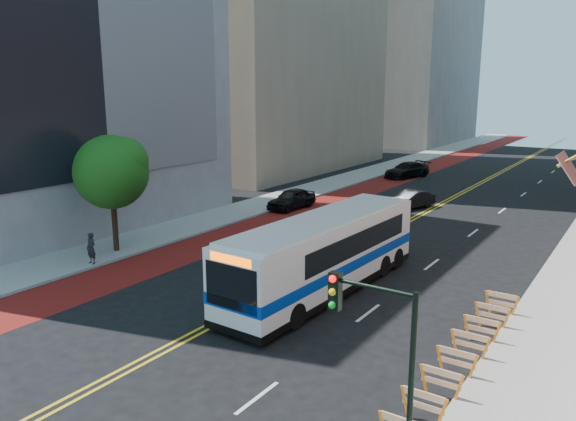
# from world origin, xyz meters

# --- Properties ---
(ground) EXTENTS (160.00, 160.00, 0.00)m
(ground) POSITION_xyz_m (0.00, 0.00, 0.00)
(ground) COLOR black
(ground) RESTS_ON ground
(sidewalk_left) EXTENTS (4.00, 140.00, 0.15)m
(sidewalk_left) POSITION_xyz_m (-12.00, 30.00, 0.07)
(sidewalk_left) COLOR gray
(sidewalk_left) RESTS_ON ground
(bus_lane_paint) EXTENTS (3.60, 140.00, 0.01)m
(bus_lane_paint) POSITION_xyz_m (-8.10, 30.00, 0.00)
(bus_lane_paint) COLOR maroon
(bus_lane_paint) RESTS_ON ground
(center_line_inner) EXTENTS (0.14, 140.00, 0.01)m
(center_line_inner) POSITION_xyz_m (-0.18, 30.00, 0.00)
(center_line_inner) COLOR gold
(center_line_inner) RESTS_ON ground
(center_line_outer) EXTENTS (0.14, 140.00, 0.01)m
(center_line_outer) POSITION_xyz_m (0.18, 30.00, 0.00)
(center_line_outer) COLOR gold
(center_line_outer) RESTS_ON ground
(lane_dashes) EXTENTS (0.14, 98.20, 0.01)m
(lane_dashes) POSITION_xyz_m (4.80, 38.00, 0.01)
(lane_dashes) COLOR silver
(lane_dashes) RESTS_ON ground
(construction_barriers) EXTENTS (1.42, 10.91, 1.00)m
(construction_barriers) POSITION_xyz_m (9.60, 3.42, 0.68)
(construction_barriers) COLOR orange
(construction_barriers) RESTS_ON ground
(street_tree) EXTENTS (4.20, 4.20, 6.70)m
(street_tree) POSITION_xyz_m (-11.24, 6.04, 4.91)
(street_tree) COLOR black
(street_tree) RESTS_ON sidewalk_left
(traffic_signal) EXTENTS (2.21, 0.34, 5.07)m
(traffic_signal) POSITION_xyz_m (9.41, -3.51, 3.72)
(traffic_signal) COLOR black
(traffic_signal) RESTS_ON sidewalk_right
(transit_bus) EXTENTS (3.37, 13.23, 3.61)m
(transit_bus) POSITION_xyz_m (1.91, 7.32, 1.88)
(transit_bus) COLOR silver
(transit_bus) RESTS_ON ground
(car_a) EXTENTS (2.19, 4.76, 1.58)m
(car_a) POSITION_xyz_m (-9.30, 21.64, 0.79)
(car_a) COLOR black
(car_a) RESTS_ON ground
(car_b) EXTENTS (2.96, 4.50, 1.40)m
(car_b) POSITION_xyz_m (-1.50, 26.87, 0.70)
(car_b) COLOR black
(car_b) RESTS_ON ground
(car_c) EXTENTS (3.94, 5.93, 1.60)m
(car_c) POSITION_xyz_m (-7.48, 41.15, 0.80)
(car_c) COLOR black
(car_c) RESTS_ON ground
(pedestrian) EXTENTS (0.62, 0.41, 1.70)m
(pedestrian) POSITION_xyz_m (-10.40, 3.61, 1.00)
(pedestrian) COLOR black
(pedestrian) RESTS_ON sidewalk_left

